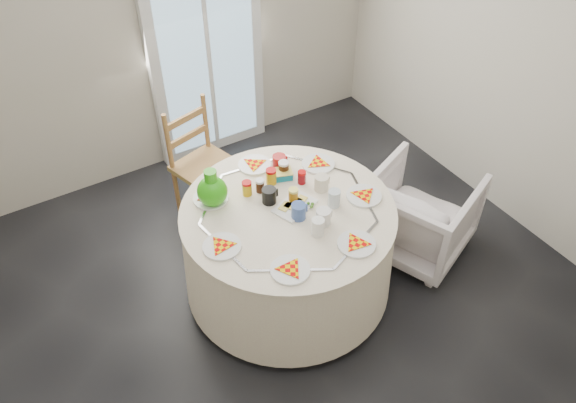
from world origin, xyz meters
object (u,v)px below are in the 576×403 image
wooden_chair (206,165)px  green_pitcher (212,186)px  table (288,249)px  armchair (421,207)px

wooden_chair → green_pitcher: (-0.24, -0.69, 0.40)m
green_pitcher → table: bearing=-30.4°
green_pitcher → wooden_chair: bearing=79.8°
table → armchair: size_ratio=1.94×
table → green_pitcher: size_ratio=5.59×
table → green_pitcher: (-0.37, 0.30, 0.49)m
wooden_chair → armchair: wooden_chair is taller
table → green_pitcher: 0.69m
table → armchair: 1.03m
wooden_chair → green_pitcher: 0.83m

